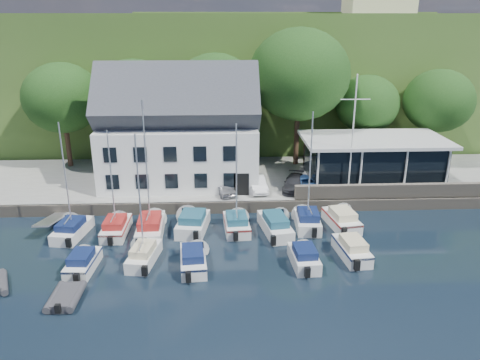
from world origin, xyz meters
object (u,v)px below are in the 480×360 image
at_px(boat_r1_1, 112,183).
at_px(boat_r1_7, 342,217).
at_px(harbor_building, 180,136).
at_px(car_dgrey, 294,183).
at_px(car_silver, 224,187).
at_px(car_blue, 305,183).
at_px(club_pavilion, 372,159).
at_px(boat_r1_4, 236,178).
at_px(boat_r1_6, 310,172).
at_px(boat_r2_0, 83,260).
at_px(boat_r2_3, 304,255).
at_px(boat_r2_2, 193,257).
at_px(boat_r2_4, 352,247).
at_px(car_white, 257,183).
at_px(boat_r1_2, 147,176).
at_px(boat_r1_5, 275,223).
at_px(flagpole, 352,136).
at_px(boat_r1_3, 193,221).
at_px(dinghy_1, 66,296).
at_px(boat_r1_0, 66,185).
at_px(boat_r2_1, 140,205).

height_order(boat_r1_1, boat_r1_7, boat_r1_1).
relative_size(harbor_building, car_dgrey, 3.47).
xyz_separation_m(car_silver, car_blue, (7.26, 0.55, 0.02)).
xyz_separation_m(club_pavilion, boat_r1_4, (-13.12, -8.47, 1.31)).
height_order(boat_r1_6, boat_r2_0, boat_r1_6).
bearing_deg(boat_r2_3, boat_r1_7, 52.16).
xyz_separation_m(harbor_building, boat_r2_0, (-5.42, -14.45, -4.67)).
height_order(harbor_building, boat_r2_2, harbor_building).
xyz_separation_m(car_dgrey, boat_r1_4, (-5.40, -6.20, 2.76)).
relative_size(harbor_building, boat_r2_4, 2.58).
height_order(car_silver, boat_r2_3, car_silver).
bearing_deg(car_white, boat_r1_6, -65.43).
bearing_deg(boat_r1_2, boat_r1_5, -2.31).
height_order(boat_r1_1, boat_r2_2, boat_r1_1).
xyz_separation_m(car_silver, boat_r2_0, (-9.45, -10.97, -0.92)).
height_order(flagpole, boat_r1_1, flagpole).
bearing_deg(boat_r1_7, boat_r1_3, 172.23).
distance_m(boat_r1_6, boat_r2_2, 11.11).
distance_m(boat_r2_0, dinghy_1, 3.59).
relative_size(flagpole, boat_r1_1, 1.26).
height_order(boat_r1_4, boat_r2_2, boat_r1_4).
distance_m(harbor_building, car_blue, 12.25).
height_order(car_dgrey, dinghy_1, car_dgrey).
bearing_deg(boat_r1_3, boat_r1_0, -168.06).
height_order(boat_r1_1, boat_r2_3, boat_r1_1).
bearing_deg(car_silver, boat_r1_4, -96.09).
relative_size(flagpole, boat_r2_4, 1.85).
height_order(club_pavilion, boat_r2_3, club_pavilion).
height_order(car_silver, boat_r1_5, car_silver).
xyz_separation_m(flagpole, boat_r2_0, (-20.34, -10.56, -5.49)).
bearing_deg(car_dgrey, boat_r2_2, -110.28).
distance_m(boat_r1_6, boat_r2_1, 13.02).
relative_size(flagpole, boat_r1_2, 1.10).
relative_size(car_silver, car_white, 0.89).
xyz_separation_m(car_white, boat_r2_2, (-5.14, -11.57, -0.94)).
distance_m(car_silver, car_blue, 7.28).
relative_size(harbor_building, flagpole, 1.39).
height_order(car_dgrey, boat_r1_6, boat_r1_6).
height_order(club_pavilion, car_dgrey, club_pavilion).
relative_size(car_silver, boat_r1_3, 0.60).
bearing_deg(boat_r1_6, dinghy_1, -146.07).
xyz_separation_m(boat_r2_3, dinghy_1, (-14.67, -3.59, -0.35)).
bearing_deg(flagpole, harbor_building, 165.37).
distance_m(car_white, car_blue, 4.38).
bearing_deg(car_white, car_dgrey, -6.05).
bearing_deg(flagpole, dinghy_1, -145.30).
distance_m(car_dgrey, flagpole, 6.61).
height_order(boat_r2_2, boat_r2_3, boat_r2_2).
relative_size(car_silver, car_blue, 0.97).
xyz_separation_m(boat_r1_5, boat_r1_6, (2.64, 0.73, 3.82)).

